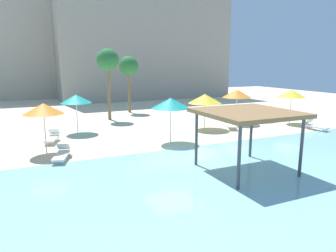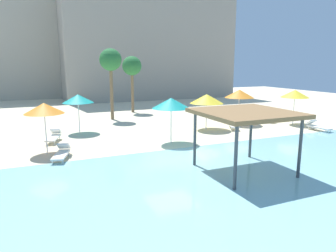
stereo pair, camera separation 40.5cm
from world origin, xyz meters
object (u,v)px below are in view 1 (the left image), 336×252
at_px(lounge_chair_2, 62,154).
at_px(lounge_chair_1, 52,137).
at_px(beach_umbrella_orange_2, 237,94).
at_px(beach_umbrella_orange_0, 43,109).
at_px(palm_tree_1, 129,67).
at_px(beach_umbrella_teal_4, 171,103).
at_px(lounge_chair_3, 232,124).
at_px(beach_umbrella_yellow_5, 292,93).
at_px(palm_tree_0, 108,61).
at_px(beach_umbrella_yellow_3, 205,99).
at_px(lounge_chair_4, 314,125).
at_px(beach_umbrella_teal_1, 76,99).
at_px(shade_pavilion, 247,115).
at_px(lounge_chair_0, 262,117).

bearing_deg(lounge_chair_2, lounge_chair_1, -161.01).
bearing_deg(beach_umbrella_orange_2, beach_umbrella_orange_0, -169.20).
bearing_deg(lounge_chair_1, palm_tree_1, 157.17).
height_order(beach_umbrella_orange_0, beach_umbrella_teal_4, beach_umbrella_teal_4).
relative_size(beach_umbrella_orange_0, palm_tree_1, 0.50).
xyz_separation_m(lounge_chair_2, lounge_chair_3, (12.68, 2.94, 0.00)).
distance_m(beach_umbrella_orange_0, beach_umbrella_yellow_5, 18.93).
height_order(lounge_chair_2, palm_tree_0, palm_tree_0).
height_order(beach_umbrella_yellow_3, beach_umbrella_teal_4, beach_umbrella_teal_4).
relative_size(lounge_chair_3, lounge_chair_4, 1.02).
bearing_deg(beach_umbrella_yellow_5, beach_umbrella_teal_1, 167.63).
relative_size(beach_umbrella_teal_4, palm_tree_1, 0.50).
distance_m(beach_umbrella_orange_0, palm_tree_1, 15.20).
distance_m(beach_umbrella_orange_2, lounge_chair_4, 6.26).
bearing_deg(lounge_chair_1, beach_umbrella_orange_2, 108.61).
bearing_deg(lounge_chair_4, beach_umbrella_teal_4, -98.16).
xyz_separation_m(beach_umbrella_orange_2, lounge_chair_4, (3.71, -4.58, -2.13)).
distance_m(beach_umbrella_yellow_5, lounge_chair_2, 18.59).
bearing_deg(shade_pavilion, lounge_chair_0, 45.55).
height_order(shade_pavilion, beach_umbrella_yellow_3, shade_pavilion).
height_order(shade_pavilion, lounge_chair_3, shade_pavilion).
bearing_deg(palm_tree_1, beach_umbrella_yellow_3, -75.77).
bearing_deg(lounge_chair_4, beach_umbrella_orange_0, -98.25).
bearing_deg(shade_pavilion, lounge_chair_3, 57.39).
xyz_separation_m(shade_pavilion, beach_umbrella_orange_0, (-8.03, 6.91, -0.14)).
xyz_separation_m(beach_umbrella_teal_1, beach_umbrella_yellow_5, (16.50, -3.62, 0.04)).
bearing_deg(lounge_chair_4, beach_umbrella_yellow_5, 169.47).
distance_m(lounge_chair_2, lounge_chair_3, 13.01).
bearing_deg(lounge_chair_4, shade_pavilion, -66.67).
relative_size(beach_umbrella_teal_1, palm_tree_0, 0.45).
height_order(beach_umbrella_yellow_3, lounge_chair_4, beach_umbrella_yellow_3).
height_order(lounge_chair_2, palm_tree_1, palm_tree_1).
bearing_deg(beach_umbrella_teal_1, beach_umbrella_yellow_5, -12.37).
distance_m(lounge_chair_0, lounge_chair_2, 17.40).
xyz_separation_m(beach_umbrella_teal_1, lounge_chair_3, (10.90, -3.29, -2.09)).
distance_m(lounge_chair_1, lounge_chair_3, 12.85).
relative_size(beach_umbrella_orange_2, beach_umbrella_yellow_5, 1.00).
height_order(lounge_chair_0, palm_tree_1, palm_tree_1).
bearing_deg(beach_umbrella_teal_1, beach_umbrella_yellow_3, -16.07).
bearing_deg(beach_umbrella_teal_4, lounge_chair_2, -172.11).
bearing_deg(lounge_chair_2, palm_tree_0, 171.15).
distance_m(beach_umbrella_teal_1, lounge_chair_4, 17.47).
height_order(lounge_chair_0, lounge_chair_2, same).
bearing_deg(beach_umbrella_yellow_3, beach_umbrella_orange_2, 12.55).
distance_m(lounge_chair_1, palm_tree_0, 9.60).
height_order(lounge_chair_1, palm_tree_1, palm_tree_1).
bearing_deg(shade_pavilion, palm_tree_1, 87.87).
xyz_separation_m(lounge_chair_2, lounge_chair_4, (17.91, -0.14, 0.00)).
bearing_deg(lounge_chair_3, palm_tree_0, -107.47).
xyz_separation_m(lounge_chair_2, palm_tree_0, (5.22, 10.58, 4.70)).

